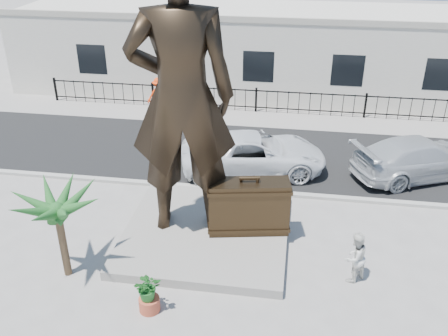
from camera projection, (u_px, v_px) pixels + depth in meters
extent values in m
plane|color=#9E9991|center=(214.00, 267.00, 14.86)|extent=(100.00, 100.00, 0.00)
cube|color=black|center=(245.00, 151.00, 21.85)|extent=(40.00, 7.00, 0.01)
cube|color=#A5A399|center=(234.00, 190.00, 18.76)|extent=(40.00, 0.25, 0.12)
cube|color=#9E9991|center=(254.00, 117.00, 25.34)|extent=(40.00, 2.50, 0.02)
cube|color=gray|center=(206.00, 233.00, 16.17)|extent=(5.20, 5.20, 0.30)
cube|color=black|center=(256.00, 101.00, 25.76)|extent=(22.00, 0.10, 1.20)
cube|color=silver|center=(264.00, 50.00, 28.69)|extent=(28.00, 7.00, 4.40)
imported|color=black|center=(181.00, 98.00, 14.37)|extent=(3.49, 2.61, 8.68)
cube|color=#2E2113|center=(249.00, 207.00, 15.63)|extent=(2.61, 1.25, 1.77)
imported|color=silver|center=(355.00, 257.00, 14.01)|extent=(0.96, 0.96, 1.57)
imported|color=white|center=(254.00, 153.00, 19.84)|extent=(6.15, 3.78, 1.59)
imported|color=#B9BDBF|center=(420.00, 158.00, 19.50)|extent=(5.87, 4.30, 1.58)
imported|color=#FA3D0D|center=(159.00, 96.00, 25.35)|extent=(1.39, 1.05, 1.90)
cylinder|color=#B84B30|center=(150.00, 304.00, 13.19)|extent=(0.56, 0.56, 0.40)
imported|color=#216724|center=(148.00, 287.00, 12.92)|extent=(0.87, 0.81, 0.79)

